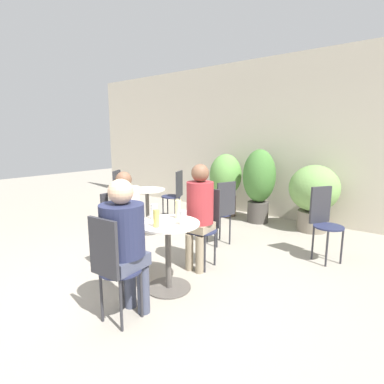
{
  "coord_description": "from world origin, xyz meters",
  "views": [
    {
      "loc": [
        2.13,
        -1.9,
        1.55
      ],
      "look_at": [
        0.2,
        0.65,
        0.96
      ],
      "focal_mm": 28.0,
      "sensor_mm": 36.0,
      "label": 1
    }
  ],
  "objects": [
    {
      "name": "seated_person_1",
      "position": [
        -0.39,
        0.21,
        0.7
      ],
      "size": [
        0.36,
        0.35,
        1.18
      ],
      "rotation": [
        0.0,
        0.0,
        1.63
      ],
      "color": "gray",
      "rests_on": "ground_plane"
    },
    {
      "name": "beer_glass_1",
      "position": [
        0.19,
        0.42,
        0.81
      ],
      "size": [
        0.06,
        0.06,
        0.2
      ],
      "color": "beige",
      "rests_on": "cafe_table_near"
    },
    {
      "name": "bistro_chair_5",
      "position": [
        -2.25,
        1.67,
        0.56
      ],
      "size": [
        0.41,
        0.4,
        0.94
      ],
      "rotation": [
        0.0,
        0.0,
        2.07
      ],
      "color": "#232847",
      "rests_on": "ground_plane"
    },
    {
      "name": "bistro_chair_1",
      "position": [
        -0.53,
        0.2,
        0.56
      ],
      "size": [
        0.37,
        0.36,
        0.94
      ],
      "rotation": [
        0.0,
        0.0,
        -4.65
      ],
      "color": "#232847",
      "rests_on": "ground_plane"
    },
    {
      "name": "storefront_wall",
      "position": [
        0.0,
        3.63,
        1.5
      ],
      "size": [
        10.0,
        0.06,
        3.0
      ],
      "color": "beige",
      "rests_on": "ground_plane"
    },
    {
      "name": "potted_plant_2",
      "position": [
        0.8,
        3.15,
        0.65
      ],
      "size": [
        0.8,
        0.8,
        1.1
      ],
      "color": "slate",
      "rests_on": "ground_plane"
    },
    {
      "name": "bistro_chair_6",
      "position": [
        1.25,
        2.0,
        0.56
      ],
      "size": [
        0.41,
        0.41,
        0.94
      ],
      "rotation": [
        0.0,
        0.0,
        1.0
      ],
      "color": "#232847",
      "rests_on": "ground_plane"
    },
    {
      "name": "beer_glass_3",
      "position": [
        0.21,
        0.07,
        0.79
      ],
      "size": [
        0.06,
        0.06,
        0.17
      ],
      "color": "#DBC65B",
      "rests_on": "cafe_table_near"
    },
    {
      "name": "potted_plant_0",
      "position": [
        -0.88,
        3.14,
        0.69
      ],
      "size": [
        0.63,
        0.63,
        1.22
      ],
      "color": "brown",
      "rests_on": "ground_plane"
    },
    {
      "name": "bistro_chair_0",
      "position": [
        0.15,
        0.97,
        0.56
      ],
      "size": [
        0.36,
        0.37,
        0.94
      ],
      "rotation": [
        0.0,
        0.0,
        0.06
      ],
      "color": "#232847",
      "rests_on": "ground_plane"
    },
    {
      "name": "seated_person_2",
      "position": [
        0.23,
        -0.34,
        0.72
      ],
      "size": [
        0.37,
        0.38,
        1.22
      ],
      "rotation": [
        0.0,
        0.0,
        3.2
      ],
      "color": "#42475B",
      "rests_on": "ground_plane"
    },
    {
      "name": "bistro_chair_4",
      "position": [
        -0.02,
        1.65,
        0.56
      ],
      "size": [
        0.4,
        0.39,
        0.94
      ],
      "rotation": [
        0.0,
        0.0,
        4.36
      ],
      "color": "#232847",
      "rests_on": "ground_plane"
    },
    {
      "name": "cafe_table_near",
      "position": [
        0.2,
        0.25,
        0.48
      ],
      "size": [
        0.64,
        0.64,
        0.71
      ],
      "color": "#514C47",
      "rests_on": "ground_plane"
    },
    {
      "name": "cafe_table_far",
      "position": [
        -1.35,
        1.46,
        0.46
      ],
      "size": [
        0.59,
        0.59,
        0.71
      ],
      "color": "#514C47",
      "rests_on": "ground_plane"
    },
    {
      "name": "bistro_chair_3",
      "position": [
        -1.4,
        2.24,
        0.56
      ],
      "size": [
        0.4,
        0.39,
        0.94
      ],
      "rotation": [
        0.0,
        0.0,
        5.07
      ],
      "color": "#232847",
      "rests_on": "ground_plane"
    },
    {
      "name": "bistro_chair_2",
      "position": [
        0.24,
        -0.48,
        0.56
      ],
      "size": [
        0.36,
        0.37,
        0.94
      ],
      "rotation": [
        0.0,
        0.0,
        -3.08
      ],
      "color": "#232847",
      "rests_on": "ground_plane"
    },
    {
      "name": "beer_glass_0",
      "position": [
        0.37,
        0.27,
        0.78
      ],
      "size": [
        0.07,
        0.07,
        0.14
      ],
      "color": "silver",
      "rests_on": "cafe_table_near"
    },
    {
      "name": "seated_person_0",
      "position": [
        0.16,
        0.83,
        0.75
      ],
      "size": [
        0.31,
        0.32,
        1.25
      ],
      "rotation": [
        0.0,
        0.0,
        0.06
      ],
      "color": "gray",
      "rests_on": "ground_plane"
    },
    {
      "name": "potted_plant_1",
      "position": [
        -0.14,
        3.09,
        0.76
      ],
      "size": [
        0.58,
        0.58,
        1.33
      ],
      "color": "#47423D",
      "rests_on": "ground_plane"
    },
    {
      "name": "beer_glass_2",
      "position": [
        0.02,
        0.24,
        0.79
      ],
      "size": [
        0.07,
        0.07,
        0.16
      ],
      "color": "silver",
      "rests_on": "cafe_table_near"
    },
    {
      "name": "ground_plane",
      "position": [
        0.0,
        0.0,
        0.0
      ],
      "size": [
        20.0,
        20.0,
        0.0
      ],
      "primitive_type": "plane",
      "color": "gray"
    }
  ]
}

